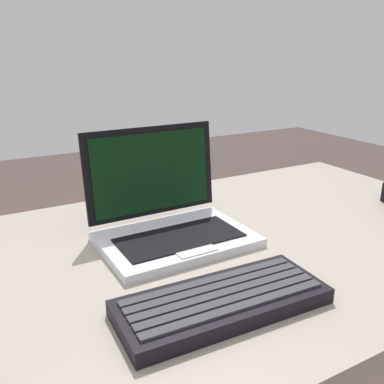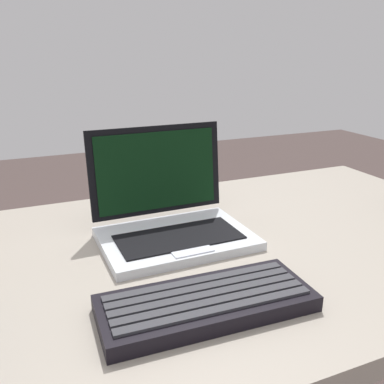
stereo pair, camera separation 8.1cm
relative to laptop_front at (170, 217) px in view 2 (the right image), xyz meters
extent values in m
cube|color=#A49A8B|center=(0.03, -0.07, -0.06)|extent=(1.39, 0.74, 0.04)
cylinder|color=black|center=(0.67, 0.24, -0.43)|extent=(0.05, 0.05, 0.69)
cube|color=silver|center=(0.00, -0.03, -0.03)|extent=(0.30, 0.21, 0.02)
cube|color=black|center=(0.00, -0.05, -0.02)|extent=(0.24, 0.12, 0.00)
cube|color=silver|center=(0.00, -0.11, -0.02)|extent=(0.08, 0.03, 0.00)
cube|color=black|center=(0.00, 0.08, 0.08)|extent=(0.29, 0.03, 0.19)
cube|color=black|center=(0.00, 0.07, 0.08)|extent=(0.26, 0.02, 0.16)
cube|color=yellow|center=(0.00, 0.07, 0.07)|extent=(0.25, 0.00, 0.01)
cube|color=black|center=(-0.04, -0.26, -0.03)|extent=(0.32, 0.14, 0.02)
cube|color=#38383D|center=(-0.04, -0.30, -0.02)|extent=(0.29, 0.03, 0.00)
cube|color=#38383D|center=(-0.04, -0.28, -0.02)|extent=(0.29, 0.03, 0.00)
cube|color=#38383D|center=(-0.04, -0.26, -0.02)|extent=(0.29, 0.03, 0.00)
cube|color=#38383D|center=(-0.04, -0.24, -0.02)|extent=(0.29, 0.03, 0.00)
cube|color=#38383D|center=(-0.04, -0.22, -0.02)|extent=(0.29, 0.03, 0.00)
camera|label=1|loc=(-0.34, -0.71, 0.33)|focal=39.50mm
camera|label=2|loc=(-0.27, -0.75, 0.33)|focal=39.50mm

